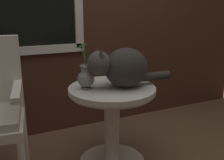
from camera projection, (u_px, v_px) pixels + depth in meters
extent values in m
cube|color=silver|center=(38.00, 50.00, 2.25)|extent=(0.83, 0.03, 0.07)
cylinder|color=silver|center=(112.00, 127.00, 1.92)|extent=(0.11, 0.11, 0.54)
cylinder|color=silver|center=(112.00, 89.00, 1.84)|extent=(0.61, 0.61, 0.03)
torus|color=silver|center=(112.00, 93.00, 1.84)|extent=(0.58, 0.58, 0.02)
cylinder|color=silver|center=(25.00, 139.00, 1.94)|extent=(0.04, 0.04, 0.41)
cube|color=silver|center=(17.00, 90.00, 1.63)|extent=(0.11, 0.43, 0.04)
ellipsoid|color=#33302D|center=(126.00, 68.00, 1.80)|extent=(0.32, 0.29, 0.27)
sphere|color=#494643|center=(99.00, 63.00, 1.72)|extent=(0.16, 0.16, 0.16)
cone|color=#33302D|center=(97.00, 51.00, 1.74)|extent=(0.05, 0.05, 0.06)
cone|color=#33302D|center=(101.00, 53.00, 1.66)|extent=(0.05, 0.05, 0.06)
cylinder|color=#33302D|center=(152.00, 76.00, 1.90)|extent=(0.27, 0.08, 0.06)
cylinder|color=gray|center=(86.00, 88.00, 1.79)|extent=(0.07, 0.07, 0.01)
ellipsoid|color=gray|center=(86.00, 79.00, 1.78)|extent=(0.11, 0.11, 0.11)
cylinder|color=gray|center=(86.00, 69.00, 1.76)|extent=(0.06, 0.06, 0.05)
torus|color=gray|center=(86.00, 66.00, 1.75)|extent=(0.08, 0.08, 0.01)
cylinder|color=#387533|center=(85.00, 56.00, 1.75)|extent=(0.01, 0.05, 0.13)
cone|color=#387533|center=(84.00, 45.00, 1.75)|extent=(0.04, 0.04, 0.02)
cylinder|color=#387533|center=(84.00, 57.00, 1.73)|extent=(0.03, 0.01, 0.13)
cone|color=#387533|center=(82.00, 47.00, 1.70)|extent=(0.04, 0.04, 0.02)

